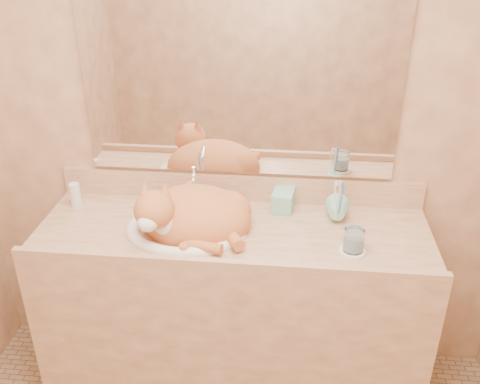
# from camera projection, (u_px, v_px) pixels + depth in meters

# --- Properties ---
(wall_back) EXTENTS (2.40, 0.02, 2.50)m
(wall_back) POSITION_uv_depth(u_px,v_px,m) (240.00, 114.00, 2.23)
(wall_back) COLOR #976545
(wall_back) RESTS_ON ground
(vanity_counter) EXTENTS (1.60, 0.55, 0.85)m
(vanity_counter) POSITION_uv_depth(u_px,v_px,m) (233.00, 312.00, 2.37)
(vanity_counter) COLOR #9B6845
(vanity_counter) RESTS_ON floor
(mirror) EXTENTS (1.30, 0.02, 0.80)m
(mirror) POSITION_uv_depth(u_px,v_px,m) (240.00, 82.00, 2.15)
(mirror) COLOR white
(mirror) RESTS_ON wall_back
(sink_basin) EXTENTS (0.51, 0.44, 0.15)m
(sink_basin) POSITION_uv_depth(u_px,v_px,m) (186.00, 214.00, 2.13)
(sink_basin) COLOR white
(sink_basin) RESTS_ON vanity_counter
(faucet) EXTENTS (0.07, 0.13, 0.18)m
(faucet) POSITION_uv_depth(u_px,v_px,m) (194.00, 190.00, 2.29)
(faucet) COLOR white
(faucet) RESTS_ON vanity_counter
(cat) EXTENTS (0.47, 0.39, 0.25)m
(cat) POSITION_uv_depth(u_px,v_px,m) (190.00, 213.00, 2.13)
(cat) COLOR #BB5B2B
(cat) RESTS_ON sink_basin
(soap_dispenser) EXTENTS (0.10, 0.10, 0.20)m
(soap_dispenser) POSITION_uv_depth(u_px,v_px,m) (281.00, 195.00, 2.23)
(soap_dispenser) COLOR #7DC8A9
(soap_dispenser) RESTS_ON vanity_counter
(toothbrush_cup) EXTENTS (0.11, 0.11, 0.10)m
(toothbrush_cup) POSITION_uv_depth(u_px,v_px,m) (337.00, 215.00, 2.18)
(toothbrush_cup) COLOR #7DC8A9
(toothbrush_cup) RESTS_ON vanity_counter
(toothbrushes) EXTENTS (0.03, 0.03, 0.20)m
(toothbrushes) POSITION_uv_depth(u_px,v_px,m) (338.00, 200.00, 2.14)
(toothbrushes) COLOR silver
(toothbrushes) RESTS_ON toothbrush_cup
(saucer) EXTENTS (0.10, 0.10, 0.01)m
(saucer) POSITION_uv_depth(u_px,v_px,m) (352.00, 251.00, 2.02)
(saucer) COLOR white
(saucer) RESTS_ON vanity_counter
(water_glass) EXTENTS (0.08, 0.08, 0.09)m
(water_glass) POSITION_uv_depth(u_px,v_px,m) (354.00, 240.00, 2.00)
(water_glass) COLOR white
(water_glass) RESTS_ON saucer
(lotion_bottle) EXTENTS (0.05, 0.05, 0.11)m
(lotion_bottle) POSITION_uv_depth(u_px,v_px,m) (75.00, 195.00, 2.32)
(lotion_bottle) COLOR silver
(lotion_bottle) RESTS_ON vanity_counter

